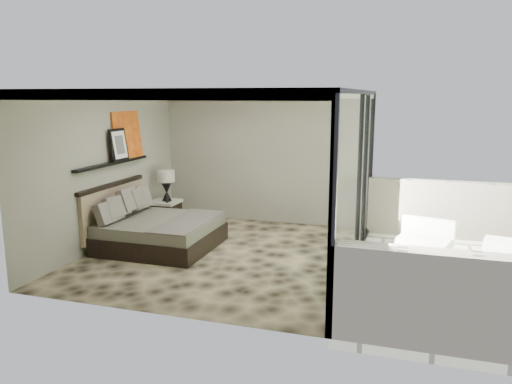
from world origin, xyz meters
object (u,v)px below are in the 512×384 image
(ottoman, at_px, (499,254))
(table_lamp, at_px, (166,181))
(bed, at_px, (155,230))
(nightstand, at_px, (165,211))
(lounger, at_px, (415,257))

(ottoman, bearing_deg, table_lamp, 172.15)
(table_lamp, bearing_deg, bed, -70.09)
(ottoman, bearing_deg, nightstand, 172.20)
(nightstand, relative_size, table_lamp, 0.88)
(lounger, bearing_deg, nightstand, -179.94)
(nightstand, relative_size, lounger, 0.30)
(table_lamp, distance_m, lounger, 5.29)
(table_lamp, bearing_deg, lounger, -15.08)
(nightstand, distance_m, ottoman, 6.44)
(nightstand, bearing_deg, lounger, -13.48)
(nightstand, height_order, table_lamp, table_lamp)
(nightstand, distance_m, table_lamp, 0.65)
(table_lamp, bearing_deg, nightstand, 179.41)
(table_lamp, bearing_deg, ottoman, -7.85)
(nightstand, relative_size, ottoman, 1.24)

